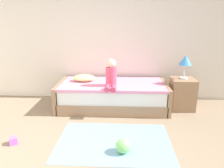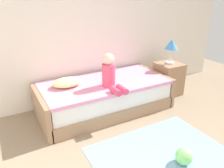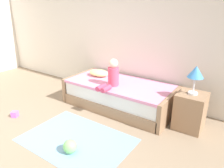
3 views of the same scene
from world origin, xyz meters
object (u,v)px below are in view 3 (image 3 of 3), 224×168
table_lamp (196,73)px  toy_ball (70,146)px  bed (119,95)px  pillow (99,73)px  nightstand (190,111)px  toy_block (15,114)px  child_figure (112,75)px

table_lamp → toy_ball: 2.10m
bed → toy_ball: size_ratio=10.78×
bed → toy_ball: (0.21, -1.55, -0.15)m
table_lamp → pillow: table_lamp is taller
table_lamp → pillow: 1.96m
nightstand → toy_ball: (-1.14, -1.55, -0.20)m
nightstand → toy_block: 3.04m
toy_ball → toy_block: bearing=175.0°
pillow → child_figure: bearing=-30.6°
bed → child_figure: 0.51m
bed → nightstand: size_ratio=3.52×
child_figure → toy_ball: child_figure is taller
child_figure → toy_ball: (0.22, -1.32, -0.61)m
toy_block → table_lamp: bearing=27.9°
nightstand → toy_ball: 1.94m
nightstand → bed: bearing=179.8°
child_figure → toy_ball: 1.47m
table_lamp → pillow: (-1.92, 0.10, -0.37)m
child_figure → nightstand: bearing=9.3°
child_figure → bed: bearing=85.5°
table_lamp → toy_block: bearing=-152.1°
child_figure → toy_block: size_ratio=5.06×
bed → nightstand: bearing=-0.2°
bed → nightstand: (1.35, -0.00, 0.05)m
bed → toy_block: 1.95m
bed → pillow: size_ratio=4.80×
bed → toy_ball: bearing=-82.4°
pillow → table_lamp: bearing=-3.1°
nightstand → toy_block: nightstand is taller
nightstand → pillow: pillow is taller
child_figure → table_lamp: bearing=9.3°
bed → pillow: (-0.57, 0.10, 0.32)m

